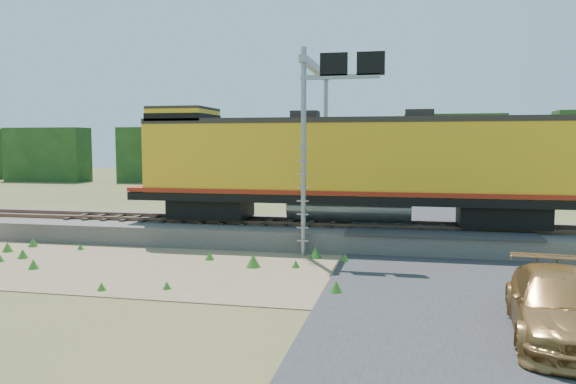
# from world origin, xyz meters

# --- Properties ---
(ground) EXTENTS (140.00, 140.00, 0.00)m
(ground) POSITION_xyz_m (0.00, 0.00, 0.00)
(ground) COLOR #475123
(ground) RESTS_ON ground
(ballast) EXTENTS (70.00, 5.00, 0.80)m
(ballast) POSITION_xyz_m (0.00, 6.00, 0.40)
(ballast) COLOR slate
(ballast) RESTS_ON ground
(rails) EXTENTS (70.00, 1.54, 0.16)m
(rails) POSITION_xyz_m (0.00, 6.00, 0.88)
(rails) COLOR brown
(rails) RESTS_ON ballast
(dirt_shoulder) EXTENTS (26.00, 8.00, 0.03)m
(dirt_shoulder) POSITION_xyz_m (-2.00, 0.50, 0.01)
(dirt_shoulder) COLOR #8C7754
(dirt_shoulder) RESTS_ON ground
(road) EXTENTS (7.00, 66.00, 0.86)m
(road) POSITION_xyz_m (7.00, 0.74, 0.09)
(road) COLOR #38383A
(road) RESTS_ON ground
(tree_line_north) EXTENTS (130.00, 3.00, 6.50)m
(tree_line_north) POSITION_xyz_m (0.00, 38.00, 3.07)
(tree_line_north) COLOR #1B3814
(tree_line_north) RESTS_ON ground
(weed_clumps) EXTENTS (15.00, 6.20, 0.56)m
(weed_clumps) POSITION_xyz_m (-3.50, 0.10, 0.00)
(weed_clumps) COLOR #2E6A1E
(weed_clumps) RESTS_ON ground
(locomotive) EXTENTS (18.46, 2.82, 4.76)m
(locomotive) POSITION_xyz_m (3.14, 6.00, 3.31)
(locomotive) COLOR black
(locomotive) RESTS_ON rails
(signal_gantry) EXTENTS (3.03, 6.20, 7.65)m
(signal_gantry) POSITION_xyz_m (2.42, 5.32, 5.70)
(signal_gantry) COLOR gray
(signal_gantry) RESTS_ON ground
(car) EXTENTS (2.50, 5.15, 1.44)m
(car) POSITION_xyz_m (9.00, -4.38, 0.72)
(car) COLOR #A8773E
(car) RESTS_ON ground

